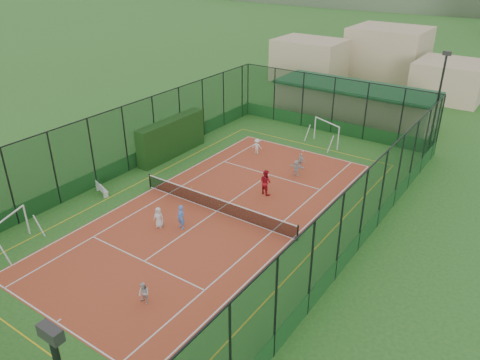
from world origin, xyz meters
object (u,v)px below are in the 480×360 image
at_px(coach, 266,182).
at_px(child_far_back, 296,168).
at_px(child_near_left, 159,217).
at_px(child_near_right, 144,293).
at_px(futsal_goal_near, 10,233).
at_px(child_far_left, 257,146).
at_px(child_far_right, 301,161).
at_px(futsal_goal_far, 326,133).
at_px(clubhouse, 354,102).
at_px(child_near_mid, 181,217).
at_px(floodlight_ne, 437,106).
at_px(white_bench, 102,188).

bearing_deg(coach, child_far_back, -81.52).
distance_m(child_near_left, child_near_right, 6.69).
distance_m(futsal_goal_near, child_far_left, 19.29).
xyz_separation_m(child_far_right, child_far_back, (0.30, -1.28, 0.02)).
bearing_deg(futsal_goal_far, clubhouse, 120.19).
relative_size(clubhouse, futsal_goal_near, 5.10).
relative_size(clubhouse, child_far_back, 12.53).
relative_size(child_near_left, child_near_right, 1.13).
relative_size(futsal_goal_far, child_near_mid, 2.03).
relative_size(floodlight_ne, futsal_goal_far, 2.68).
xyz_separation_m(child_near_right, child_far_back, (-0.69, 16.14, 0.03)).
distance_m(floodlight_ne, child_near_mid, 21.66).
height_order(futsal_goal_near, futsal_goal_far, futsal_goal_far).
distance_m(floodlight_ne, futsal_goal_near, 30.65).
height_order(white_bench, child_far_right, child_far_right).
bearing_deg(child_far_right, floodlight_ne, -129.19).
height_order(clubhouse, white_bench, clubhouse).
distance_m(child_far_right, coach, 4.97).
relative_size(child_near_mid, coach, 0.86).
relative_size(futsal_goal_far, child_far_back, 2.53).
xyz_separation_m(clubhouse, child_near_left, (-1.72, -25.41, -0.92)).
bearing_deg(floodlight_ne, child_far_right, -132.57).
height_order(white_bench, child_far_left, child_far_left).
distance_m(child_near_mid, child_far_left, 12.22).
relative_size(clubhouse, child_far_left, 12.30).
height_order(futsal_goal_far, child_near_mid, futsal_goal_far).
bearing_deg(child_near_mid, coach, 87.27).
xyz_separation_m(clubhouse, child_far_right, (1.36, -13.29, -0.97)).
xyz_separation_m(floodlight_ne, child_near_left, (-10.32, -20.01, -3.47)).
distance_m(floodlight_ne, clubhouse, 10.47).
distance_m(white_bench, coach, 11.08).
relative_size(clubhouse, child_near_left, 11.72).
xyz_separation_m(clubhouse, child_near_right, (2.35, -30.71, -0.99)).
distance_m(clubhouse, child_far_left, 13.14).
distance_m(child_near_mid, child_far_right, 11.63).
xyz_separation_m(futsal_goal_far, child_near_right, (1.54, -22.89, -0.41)).
height_order(futsal_goal_near, coach, futsal_goal_near).
bearing_deg(white_bench, child_near_left, 11.42).
relative_size(child_near_left, child_near_mid, 0.86).
distance_m(child_far_left, child_far_back, 4.90).
bearing_deg(floodlight_ne, white_bench, -130.58).
relative_size(child_near_mid, child_far_left, 1.23).
distance_m(white_bench, futsal_goal_near, 7.16).
distance_m(child_near_right, child_far_left, 18.68).
xyz_separation_m(floodlight_ne, coach, (-7.31, -12.84, -3.24)).
bearing_deg(floodlight_ne, child_far_back, -127.13).
relative_size(floodlight_ne, coach, 4.70).
bearing_deg(child_near_mid, child_near_left, -138.73).
height_order(child_near_left, child_far_left, child_near_left).
height_order(clubhouse, child_far_left, clubhouse).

